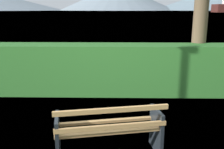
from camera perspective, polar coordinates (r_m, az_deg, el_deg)
The scene contains 3 objects.
water_surface at distance 311.05m, azimuth 1.14°, elevation 13.78°, with size 620.00×620.00×0.00m, color #6B8EA3.
park_bench at distance 3.85m, azimuth -0.65°, elevation -12.18°, with size 1.64×0.86×0.87m.
hedge_row at distance 6.67m, azimuth 0.05°, elevation 1.22°, with size 12.12×0.87×1.27m, color #2D6B28.
Camera 1 is at (0.12, -3.50, 2.13)m, focal length 41.42 mm.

